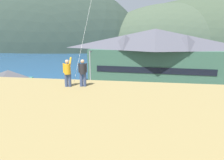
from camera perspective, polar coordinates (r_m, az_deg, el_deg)
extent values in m
plane|color=#66604C|center=(22.08, -5.17, -15.69)|extent=(600.00, 600.00, 0.00)
cube|color=gray|center=(26.43, -2.60, -10.41)|extent=(40.00, 20.00, 0.10)
cube|color=navy|center=(79.58, 5.03, 5.61)|extent=(360.00, 84.00, 0.03)
ellipsoid|color=#2D3D33|center=(145.02, -18.67, 8.46)|extent=(132.24, 62.37, 88.56)
ellipsoid|color=#42513D|center=(132.94, 16.24, 8.24)|extent=(93.82, 58.60, 56.66)
ellipsoid|color=#3D4C38|center=(146.24, 25.83, 7.87)|extent=(138.23, 71.72, 64.88)
cube|color=#38604C|center=(40.16, 11.87, 3.25)|extent=(24.97, 9.91, 7.68)
cube|color=black|center=(35.88, 11.87, 2.68)|extent=(20.81, 1.31, 1.10)
pyramid|color=#4C4C56|center=(39.58, 12.28, 11.47)|extent=(26.49, 10.85, 3.82)
pyramid|color=#4C4C56|center=(38.50, 3.86, 10.87)|extent=(4.93, 4.93, 2.67)
pyramid|color=#4C4C56|center=(38.53, 20.59, 10.06)|extent=(4.93, 4.93, 2.67)
cube|color=#338475|center=(33.97, -27.11, -3.08)|extent=(6.02, 4.73, 3.88)
pyramid|color=#47474C|center=(33.38, -27.59, 1.33)|extent=(6.51, 5.19, 1.45)
cube|color=black|center=(32.40, -28.79, -5.10)|extent=(1.10, 0.18, 2.72)
cube|color=#338475|center=(42.19, 4.15, 0.89)|extent=(5.96, 5.31, 3.22)
pyramid|color=#47474C|center=(41.74, 4.21, 4.14)|extent=(6.45, 5.83, 1.63)
cube|color=black|center=(40.05, 3.45, -0.48)|extent=(1.10, 0.20, 2.25)
cube|color=#70604C|center=(53.45, -0.48, 2.21)|extent=(3.20, 14.13, 0.70)
cube|color=#23564C|center=(54.52, -4.11, 2.50)|extent=(2.58, 7.59, 0.90)
cube|color=#33665B|center=(54.42, -4.12, 3.05)|extent=(2.50, 7.37, 0.16)
cube|color=silver|center=(53.77, -4.27, 3.61)|extent=(1.74, 2.30, 1.10)
cube|color=#A8A399|center=(49.07, 2.64, 1.30)|extent=(2.05, 6.37, 0.90)
cube|color=#B7B2A8|center=(48.96, 2.65, 1.91)|extent=(1.99, 6.18, 0.16)
cube|color=silver|center=(48.37, 2.60, 2.53)|extent=(1.43, 1.91, 1.10)
cube|color=#A8A399|center=(57.93, -3.35, 3.16)|extent=(3.00, 7.73, 0.90)
cube|color=#B7B2A8|center=(57.84, -3.36, 3.68)|extent=(2.91, 7.49, 0.16)
cube|color=silver|center=(57.20, -3.52, 4.21)|extent=(1.87, 2.39, 1.10)
cube|color=red|center=(21.53, 23.78, -15.19)|extent=(4.34, 2.15, 0.80)
cube|color=#B11A15|center=(21.24, 24.37, -13.37)|extent=(2.23, 1.77, 0.70)
cube|color=black|center=(21.26, 24.36, -13.45)|extent=(2.27, 1.81, 0.32)
cylinder|color=black|center=(22.06, 19.41, -15.23)|extent=(0.66, 0.27, 0.64)
cylinder|color=black|center=(20.54, 20.82, -17.63)|extent=(0.66, 0.27, 0.64)
cylinder|color=black|center=(22.95, 26.20, -14.74)|extent=(0.66, 0.27, 0.64)
cylinder|color=black|center=(21.49, 28.11, -16.94)|extent=(0.66, 0.27, 0.64)
cube|color=#9EA3A8|center=(22.37, -2.28, -12.86)|extent=(4.25, 1.93, 0.80)
cube|color=gray|center=(22.07, -2.69, -11.09)|extent=(2.15, 1.66, 0.70)
cube|color=black|center=(22.09, -2.69, -11.17)|extent=(2.19, 1.70, 0.32)
cylinder|color=black|center=(21.59, 1.05, -15.08)|extent=(0.65, 0.24, 0.64)
cylinder|color=black|center=(23.21, 1.51, -12.93)|extent=(0.65, 0.24, 0.64)
cylinder|color=black|center=(21.99, -6.29, -14.60)|extent=(0.65, 0.24, 0.64)
cylinder|color=black|center=(23.59, -5.27, -12.54)|extent=(0.65, 0.24, 0.64)
cube|color=slate|center=(27.65, 0.88, -7.57)|extent=(4.35, 2.18, 0.80)
cube|color=#5B5B5F|center=(27.38, 1.20, -6.11)|extent=(2.24, 1.79, 0.70)
cube|color=black|center=(27.39, 1.20, -6.18)|extent=(2.28, 1.82, 0.32)
cylinder|color=black|center=(28.73, -1.79, -7.61)|extent=(0.66, 0.28, 0.64)
cylinder|color=black|center=(27.03, -2.13, -9.00)|extent=(0.66, 0.28, 0.64)
cylinder|color=black|center=(28.63, 3.71, -7.70)|extent=(0.66, 0.28, 0.64)
cylinder|color=black|center=(26.93, 3.73, -9.11)|extent=(0.66, 0.28, 0.64)
cube|color=red|center=(25.36, -20.94, -10.50)|extent=(4.35, 2.19, 0.80)
cube|color=#B11A15|center=(25.02, -20.76, -8.95)|extent=(2.24, 1.79, 0.70)
cube|color=black|center=(25.03, -20.76, -9.03)|extent=(2.29, 1.83, 0.32)
cylinder|color=black|center=(26.84, -22.78, -10.26)|extent=(0.66, 0.28, 0.64)
cylinder|color=black|center=(25.35, -24.59, -11.85)|extent=(0.66, 0.28, 0.64)
cylinder|color=black|center=(25.79, -17.21, -10.76)|extent=(0.66, 0.28, 0.64)
cylinder|color=black|center=(24.25, -18.72, -12.48)|extent=(0.66, 0.28, 0.64)
cube|color=black|center=(27.88, -29.56, -7.57)|extent=(2.19, 1.71, 0.70)
cube|color=black|center=(27.89, -29.56, -7.64)|extent=(2.23, 1.75, 0.32)
cylinder|color=black|center=(28.17, -26.18, -9.48)|extent=(0.65, 0.26, 0.64)
cylinder|color=black|center=(26.88, -28.58, -10.84)|extent=(0.65, 0.26, 0.64)
cube|color=slate|center=(28.29, 18.61, -7.80)|extent=(4.32, 2.10, 0.80)
cube|color=#5B5B5F|center=(28.00, 18.42, -6.38)|extent=(2.21, 1.75, 0.70)
cube|color=black|center=(28.02, 18.42, -6.44)|extent=(2.25, 1.78, 0.32)
cylinder|color=black|center=(27.99, 21.74, -9.18)|extent=(0.65, 0.27, 0.64)
cylinder|color=black|center=(29.62, 20.71, -7.85)|extent=(0.65, 0.27, 0.64)
cylinder|color=black|center=(27.30, 16.19, -9.32)|extent=(0.65, 0.27, 0.64)
cylinder|color=black|center=(28.97, 15.47, -7.93)|extent=(0.65, 0.27, 0.64)
cube|color=silver|center=(28.97, -14.71, -7.03)|extent=(4.27, 1.96, 0.80)
cube|color=beige|center=(28.67, -14.52, -5.65)|extent=(2.16, 1.68, 0.70)
cube|color=black|center=(28.68, -14.52, -5.71)|extent=(2.20, 1.71, 0.32)
cylinder|color=black|center=(30.40, -16.48, -6.97)|extent=(0.65, 0.24, 0.64)
cylinder|color=black|center=(28.83, -17.88, -8.20)|extent=(0.65, 0.24, 0.64)
cylinder|color=black|center=(29.47, -11.53, -7.33)|extent=(0.65, 0.24, 0.64)
cylinder|color=black|center=(27.86, -12.68, -8.63)|extent=(0.65, 0.24, 0.64)
cube|color=silver|center=(29.09, 29.45, -8.30)|extent=(4.27, 1.98, 0.80)
cube|color=beige|center=(28.78, 29.35, -6.92)|extent=(2.17, 1.69, 0.70)
cube|color=black|center=(28.80, 29.34, -6.98)|extent=(2.21, 1.72, 0.32)
cylinder|color=black|center=(27.93, 27.49, -9.83)|extent=(0.65, 0.25, 0.64)
cylinder|color=black|center=(29.51, 26.21, -8.46)|extent=(0.65, 0.25, 0.64)
cylinder|color=#ADADB2|center=(30.95, -6.25, 0.91)|extent=(0.16, 0.16, 7.93)
cube|color=#4C4C51|center=(30.70, -6.26, 8.12)|extent=(0.24, 0.70, 0.20)
cylinder|color=#384770|center=(13.00, -13.01, -0.10)|extent=(0.20, 0.20, 0.82)
cylinder|color=#384770|center=(12.96, -12.05, -0.09)|extent=(0.20, 0.20, 0.82)
cylinder|color=gold|center=(12.83, -12.69, 3.07)|extent=(0.40, 0.40, 0.64)
sphere|color=tan|center=(12.76, -12.80, 5.20)|extent=(0.24, 0.24, 0.24)
cylinder|color=gold|center=(12.90, -11.89, 5.42)|extent=(0.22, 0.57, 0.43)
cylinder|color=gold|center=(12.86, -13.68, 3.36)|extent=(0.11, 0.11, 0.60)
cylinder|color=#384770|center=(12.88, -8.81, -0.03)|extent=(0.20, 0.20, 0.82)
cylinder|color=#384770|center=(12.86, -7.83, -0.02)|extent=(0.20, 0.20, 0.82)
cylinder|color=#232328|center=(12.72, -8.43, 3.17)|extent=(0.40, 0.40, 0.64)
sphere|color=tan|center=(12.65, -8.50, 5.31)|extent=(0.24, 0.24, 0.24)
cylinder|color=#232328|center=(12.73, -9.43, 3.46)|extent=(0.11, 0.11, 0.60)
cylinder|color=#232328|center=(12.69, -7.45, 3.50)|extent=(0.11, 0.11, 0.60)
cylinder|color=silver|center=(15.64, -7.21, 16.48)|extent=(0.42, 6.08, 8.48)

